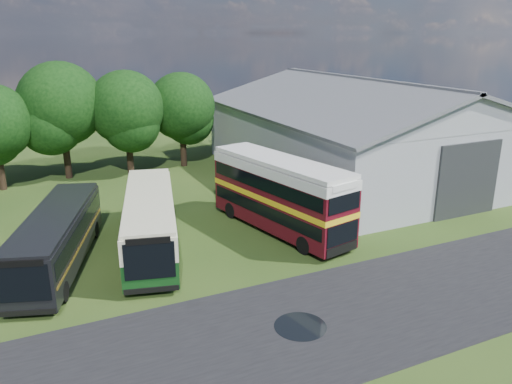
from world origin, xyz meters
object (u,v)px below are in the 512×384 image
bus_green_single (150,221)px  bus_dark_single (57,238)px  bus_maroon_double (280,195)px  storage_shed (359,125)px

bus_green_single → bus_dark_single: bearing=-164.5°
bus_green_single → bus_maroon_double: 7.91m
storage_shed → bus_maroon_double: size_ratio=2.29×
bus_green_single → bus_maroon_double: bearing=9.9°
bus_green_single → bus_maroon_double: size_ratio=1.08×
storage_shed → bus_maroon_double: (-12.32, -9.09, -1.91)m
storage_shed → bus_dark_single: 26.66m
bus_green_single → bus_dark_single: (-4.87, -0.15, -0.11)m
bus_dark_single → storage_shed: bearing=37.4°
bus_green_single → bus_maroon_double: (7.87, -0.52, 0.57)m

